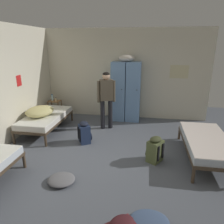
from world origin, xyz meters
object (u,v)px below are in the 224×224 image
Objects in this scene: backpack_navy at (85,133)px; clothes_pile_denim at (149,221)px; shelf_unit at (55,107)px; lotion_bottle at (56,99)px; person_traveler at (106,95)px; backpack_olive at (155,150)px; bed_left_rear at (46,118)px; water_bottle at (52,98)px; locker_bank at (126,90)px; clothes_pile_grey at (61,180)px; bed_right at (207,142)px; bedding_heap at (40,111)px.

clothes_pile_denim is at bearing -55.07° from backpack_navy.
lotion_bottle is (0.07, -0.04, 0.28)m from shelf_unit.
shelf_unit is 2.11m from person_traveler.
backpack_olive is 1.01× the size of clothes_pile_denim.
person_traveler reaches higher than backpack_olive.
lotion_bottle is 0.25× the size of backpack_olive.
water_bottle is at bearing 105.52° from bed_left_rear.
locker_bank is 2.72m from backpack_olive.
clothes_pile_denim is (1.24, -3.31, -0.95)m from person_traveler.
lotion_bottle reaches higher than shelf_unit.
clothes_pile_grey is (-0.31, -2.66, -0.93)m from person_traveler.
locker_bank reaches higher than person_traveler.
person_traveler is at bearing 16.24° from bed_left_rear.
person_traveler is 1.97m from lotion_bottle.
person_traveler is at bearing 129.44° from backpack_olive.
locker_bank is at bearing 32.07° from bed_left_rear.
lotion_bottle is (-4.25, 2.01, 0.25)m from bed_right.
bed_left_rear is 2.57m from clothes_pile_grey.
locker_bank is 4.22× the size of clothes_pile_grey.
backpack_navy is (1.47, -1.67, -0.37)m from lotion_bottle.
person_traveler is 3.33× the size of clothes_pile_grey.
backpack_olive is at bearing -35.78° from lotion_bottle.
backpack_navy is at bearing 124.93° from clothes_pile_denim.
shelf_unit is 1.04× the size of backpack_navy.
locker_bank reaches higher than bed_left_rear.
bedding_heap is 1.55× the size of backpack_navy.
bedding_heap is at bearing -86.26° from lotion_bottle.
shelf_unit is at bearing 115.31° from clothes_pile_grey.
clothes_pile_denim is (3.13, -4.00, -0.31)m from shelf_unit.
bedding_heap reaches higher than backpack_navy.
lotion_bottle is at bearing 99.07° from bed_left_rear.
water_bottle reaches higher than backpack_navy.
clothes_pile_grey is (1.58, -3.35, -0.29)m from shelf_unit.
clothes_pile_grey is (1.51, -3.31, -0.57)m from lotion_bottle.
shelf_unit is 0.67× the size of bedding_heap.
clothes_pile_denim is at bearing -69.42° from person_traveler.
water_bottle is (-1.97, 0.71, -0.32)m from person_traveler.
lotion_bottle is 0.28× the size of clothes_pile_grey.
bedding_heap is 1.32m from water_bottle.
locker_bank is 15.29× the size of lotion_bottle.
bedding_heap is 6.32× the size of lotion_bottle.
backpack_navy reaches higher than bed_right.
shelf_unit is 5.09m from clothes_pile_denim.
water_bottle is at bearing 158.20° from lotion_bottle.
clothes_pile_denim is at bearing -52.26° from lotion_bottle.
shelf_unit reaches higher than clothes_pile_denim.
person_traveler reaches higher than bedding_heap.
locker_bank reaches higher than backpack_navy.
shelf_unit reaches higher than clothes_pile_grey.
shelf_unit is 2.65× the size of water_bottle.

